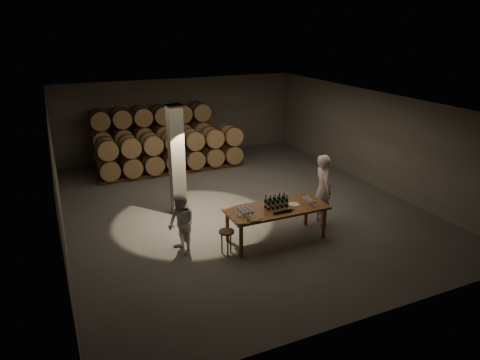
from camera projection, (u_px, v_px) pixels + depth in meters
name	position (u px, v px, depth m)	size (l,w,h in m)	color
room	(177.00, 161.00, 12.21)	(12.00, 12.00, 12.00)	#595654
tasting_table	(277.00, 211.00, 10.86)	(2.60, 1.10, 0.90)	brown
barrel_stack_back	(153.00, 134.00, 16.81)	(4.70, 0.95, 2.31)	#512F1B
barrel_stack_front	(173.00, 151.00, 15.89)	(5.48, 0.95, 1.57)	#512F1B
bottle_cluster	(276.00, 203.00, 10.83)	(0.61, 0.24, 0.34)	black
lying_bottles	(283.00, 211.00, 10.52)	(0.59, 0.07, 0.07)	black
glass_cluster_left	(245.00, 210.00, 10.35)	(0.31, 0.42, 0.18)	silver
glass_cluster_right	(309.00, 200.00, 11.01)	(0.19, 0.41, 0.16)	silver
plate	(294.00, 204.00, 11.00)	(0.29, 0.29, 0.02)	white
notebook_near	(254.00, 220.00, 10.12)	(0.24, 0.19, 0.03)	olive
notebook_corner	(242.00, 221.00, 10.05)	(0.23, 0.30, 0.03)	olive
pen	(261.00, 219.00, 10.18)	(0.01, 0.01, 0.14)	black
stool	(227.00, 235.00, 10.26)	(0.37, 0.37, 0.62)	#512F1B
person_man	(323.00, 190.00, 11.71)	(0.73, 0.48, 2.00)	white
person_woman	(181.00, 224.00, 10.26)	(0.74, 0.57, 1.51)	white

